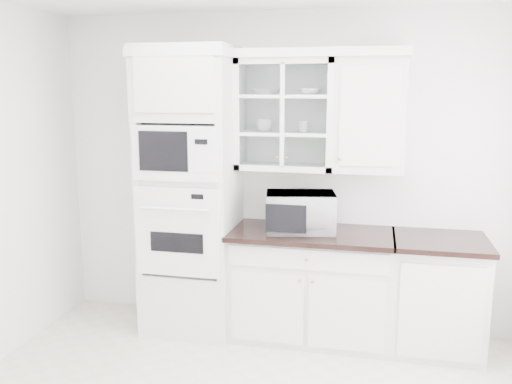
# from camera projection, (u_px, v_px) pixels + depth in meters

# --- Properties ---
(room_shell) EXTENTS (4.00, 3.50, 2.70)m
(room_shell) POSITION_uv_depth(u_px,v_px,m) (250.00, 135.00, 3.34)
(room_shell) COLOR white
(room_shell) RESTS_ON ground
(oven_column) EXTENTS (0.76, 0.68, 2.40)m
(oven_column) POSITION_uv_depth(u_px,v_px,m) (190.00, 193.00, 4.56)
(oven_column) COLOR silver
(oven_column) RESTS_ON ground
(base_cabinet_run) EXTENTS (1.32, 0.67, 0.92)m
(base_cabinet_run) POSITION_uv_depth(u_px,v_px,m) (311.00, 284.00, 4.50)
(base_cabinet_run) COLOR silver
(base_cabinet_run) RESTS_ON ground
(extra_base_cabinet) EXTENTS (0.72, 0.67, 0.92)m
(extra_base_cabinet) POSITION_uv_depth(u_px,v_px,m) (437.00, 294.00, 4.29)
(extra_base_cabinet) COLOR silver
(extra_base_cabinet) RESTS_ON ground
(upper_cabinet_glass) EXTENTS (0.80, 0.33, 0.90)m
(upper_cabinet_glass) POSITION_uv_depth(u_px,v_px,m) (286.00, 115.00, 4.43)
(upper_cabinet_glass) COLOR silver
(upper_cabinet_glass) RESTS_ON room_shell
(upper_cabinet_solid) EXTENTS (0.55, 0.33, 0.90)m
(upper_cabinet_solid) POSITION_uv_depth(u_px,v_px,m) (370.00, 116.00, 4.28)
(upper_cabinet_solid) COLOR silver
(upper_cabinet_solid) RESTS_ON room_shell
(crown_molding) EXTENTS (2.14, 0.38, 0.07)m
(crown_molding) POSITION_uv_depth(u_px,v_px,m) (273.00, 54.00, 4.33)
(crown_molding) COLOR silver
(crown_molding) RESTS_ON room_shell
(countertop_microwave) EXTENTS (0.62, 0.55, 0.32)m
(countertop_microwave) POSITION_uv_depth(u_px,v_px,m) (300.00, 212.00, 4.39)
(countertop_microwave) COLOR white
(countertop_microwave) RESTS_ON base_cabinet_run
(bowl_a) EXTENTS (0.27, 0.27, 0.05)m
(bowl_a) POSITION_uv_depth(u_px,v_px,m) (266.00, 92.00, 4.43)
(bowl_a) COLOR white
(bowl_a) RESTS_ON upper_cabinet_glass
(bowl_b) EXTENTS (0.21, 0.21, 0.05)m
(bowl_b) POSITION_uv_depth(u_px,v_px,m) (310.00, 91.00, 4.35)
(bowl_b) COLOR white
(bowl_b) RESTS_ON upper_cabinet_glass
(cup_a) EXTENTS (0.13, 0.13, 0.10)m
(cup_a) POSITION_uv_depth(u_px,v_px,m) (264.00, 125.00, 4.50)
(cup_a) COLOR white
(cup_a) RESTS_ON upper_cabinet_glass
(cup_b) EXTENTS (0.11, 0.11, 0.10)m
(cup_b) POSITION_uv_depth(u_px,v_px,m) (303.00, 126.00, 4.40)
(cup_b) COLOR white
(cup_b) RESTS_ON upper_cabinet_glass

